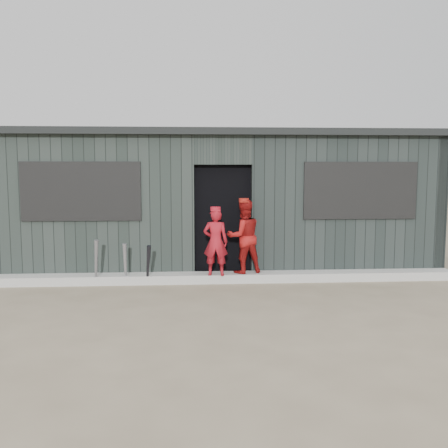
{
  "coord_description": "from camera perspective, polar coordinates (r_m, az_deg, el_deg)",
  "views": [
    {
      "loc": [
        -0.56,
        -6.55,
        1.93
      ],
      "look_at": [
        0.0,
        1.8,
        1.0
      ],
      "focal_mm": 40.0,
      "sensor_mm": 36.0,
      "label": 1
    }
  ],
  "objects": [
    {
      "name": "ground",
      "position": [
        6.85,
        1.02,
        -10.02
      ],
      "size": [
        80.0,
        80.0,
        0.0
      ],
      "primitive_type": "plane",
      "color": "#766751",
      "rests_on": "ground"
    },
    {
      "name": "player_grey_back",
      "position": [
        9.17,
        1.51,
        -1.55
      ],
      "size": [
        0.75,
        0.59,
        1.34
      ],
      "primitive_type": "imported",
      "rotation": [
        0.0,
        0.0,
        3.41
      ],
      "color": "#B6B6B6",
      "rests_on": "ground"
    },
    {
      "name": "player_red_left",
      "position": [
        8.31,
        -0.97,
        -2.07
      ],
      "size": [
        0.44,
        0.32,
        1.13
      ],
      "primitive_type": "imported",
      "rotation": [
        0.0,
        0.0,
        3.02
      ],
      "color": "maroon",
      "rests_on": "curb"
    },
    {
      "name": "bat_left",
      "position": [
        8.47,
        -14.41,
        -4.31
      ],
      "size": [
        0.14,
        0.23,
        0.79
      ],
      "primitive_type": "cone",
      "rotation": [
        0.19,
        0.0,
        0.39
      ],
      "color": "gray",
      "rests_on": "ground"
    },
    {
      "name": "player_red_right",
      "position": [
        8.52,
        2.27,
        -1.43
      ],
      "size": [
        0.71,
        0.62,
        1.26
      ],
      "primitive_type": "imported",
      "rotation": [
        0.0,
        0.0,
        3.4
      ],
      "color": "maroon",
      "rests_on": "curb"
    },
    {
      "name": "dugout",
      "position": [
        10.09,
        -0.65,
        2.69
      ],
      "size": [
        8.3,
        3.3,
        2.62
      ],
      "color": "black",
      "rests_on": "ground"
    },
    {
      "name": "bat_mid",
      "position": [
        8.44,
        -11.22,
        -4.52
      ],
      "size": [
        0.08,
        0.21,
        0.72
      ],
      "primitive_type": "cone",
      "rotation": [
        0.19,
        0.0,
        0.06
      ],
      "color": "gray",
      "rests_on": "ground"
    },
    {
      "name": "curb",
      "position": [
        8.59,
        -0.01,
        -6.13
      ],
      "size": [
        8.0,
        0.36,
        0.15
      ],
      "primitive_type": "cube",
      "color": "#A5A5A0",
      "rests_on": "ground"
    },
    {
      "name": "bat_right",
      "position": [
        8.33,
        -8.68,
        -4.68
      ],
      "size": [
        0.14,
        0.3,
        0.7
      ],
      "primitive_type": "cone",
      "rotation": [
        0.33,
        0.0,
        0.26
      ],
      "color": "black",
      "rests_on": "ground"
    }
  ]
}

